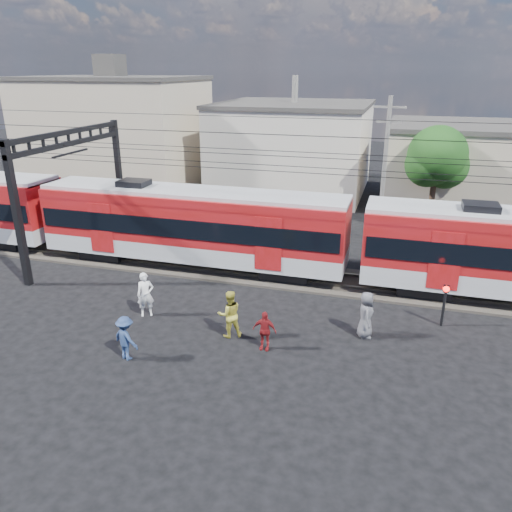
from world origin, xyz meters
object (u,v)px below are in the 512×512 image
(pedestrian_a, at_px, (146,294))
(pedestrian_c, at_px, (126,338))
(crossing_signal, at_px, (445,298))
(commuter_train, at_px, (196,224))

(pedestrian_a, xyz_separation_m, pedestrian_c, (0.95, -3.28, -0.13))
(pedestrian_a, relative_size, pedestrian_c, 1.15)
(crossing_signal, bearing_deg, pedestrian_a, -167.95)
(pedestrian_a, relative_size, crossing_signal, 1.06)
(crossing_signal, bearing_deg, commuter_train, 165.24)
(commuter_train, height_order, crossing_signal, commuter_train)
(pedestrian_c, distance_m, crossing_signal, 12.58)
(pedestrian_a, distance_m, crossing_signal, 12.35)
(commuter_train, xyz_separation_m, pedestrian_a, (0.06, -5.77, -1.43))
(crossing_signal, bearing_deg, pedestrian_c, -152.23)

